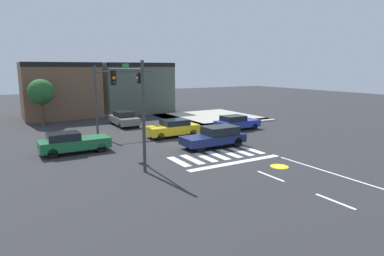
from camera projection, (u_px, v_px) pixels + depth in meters
ground_plane at (185, 142)px, 26.02m from camera, size 120.00×120.00×0.00m
crosswalk_near at (218, 155)px, 22.20m from camera, size 6.41×2.46×0.01m
lane_markings at (336, 191)px, 15.74m from camera, size 6.80×24.25×0.01m
bike_detector_marking at (279, 166)px, 19.71m from camera, size 1.08×1.08×0.01m
curb_corner_northeast at (209, 118)px, 38.23m from camera, size 10.00×10.60×0.15m
storefront_row at (103, 89)px, 41.20m from camera, size 17.55×6.68×6.36m
traffic_signal_northwest at (116, 88)px, 28.53m from camera, size 5.21×0.32×5.97m
traffic_signal_southwest at (129, 93)px, 19.82m from camera, size 0.32×5.93×6.15m
car_green at (73, 142)px, 22.69m from camera, size 4.59×1.75×1.47m
car_yellow at (173, 128)px, 28.07m from camera, size 4.39×1.81×1.45m
car_navy at (215, 137)px, 24.45m from camera, size 4.74×1.89×1.50m
car_blue at (236, 122)px, 31.24m from camera, size 4.21×1.81×1.36m
car_gray at (124, 119)px, 33.35m from camera, size 1.89×4.30×1.46m
roadside_tree at (41, 92)px, 33.06m from camera, size 2.53×2.53×4.66m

